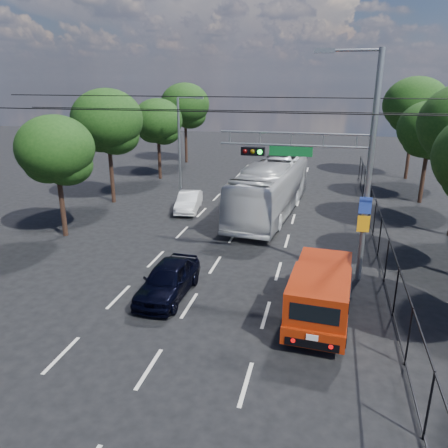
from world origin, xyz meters
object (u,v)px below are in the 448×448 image
(signal_mast, at_px, (339,159))
(white_van, at_px, (189,202))
(white_bus, at_px, (270,189))
(red_pickup, at_px, (321,292))
(navy_hatchback, at_px, (168,280))

(signal_mast, height_order, white_van, signal_mast)
(white_bus, height_order, white_van, white_bus)
(signal_mast, xyz_separation_m, white_van, (-9.22, 8.23, -4.62))
(signal_mast, bearing_deg, white_van, 138.25)
(red_pickup, distance_m, white_van, 14.97)
(signal_mast, relative_size, white_bus, 0.80)
(red_pickup, bearing_deg, white_van, 126.37)
(white_bus, bearing_deg, white_van, -167.98)
(signal_mast, distance_m, red_pickup, 5.65)
(navy_hatchback, bearing_deg, white_bus, 79.99)
(red_pickup, height_order, white_van, red_pickup)
(signal_mast, relative_size, white_van, 2.51)
(signal_mast, bearing_deg, navy_hatchback, -151.87)
(red_pickup, relative_size, white_bus, 0.47)
(signal_mast, bearing_deg, red_pickup, -95.18)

